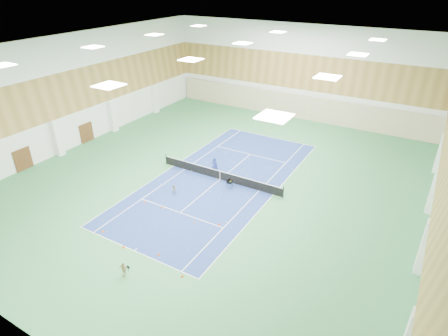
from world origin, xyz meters
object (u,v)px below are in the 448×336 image
object	(u,v)px
tennis_net	(220,174)
child_court	(174,189)
coach	(215,166)
ball_cart	(230,184)
child_apron	(124,269)

from	to	relation	value
tennis_net	child_court	xyz separation A→B (m)	(-2.14, -4.30, -0.06)
coach	child_court	distance (m)	5.06
coach	child_court	bearing A→B (deg)	71.87
tennis_net	coach	xyz separation A→B (m)	(-0.96, 0.60, 0.38)
tennis_net	child_court	size ratio (longest dim) A/B	12.94
ball_cart	coach	bearing A→B (deg)	141.81
tennis_net	ball_cart	world-z (taller)	tennis_net
child_apron	tennis_net	bearing A→B (deg)	78.49
coach	ball_cart	size ratio (longest dim) A/B	2.18
tennis_net	coach	size ratio (longest dim) A/B	6.86
coach	child_apron	distance (m)	14.79
ball_cart	child_court	bearing A→B (deg)	-144.79
child_court	coach	bearing A→B (deg)	43.98
child_apron	ball_cart	world-z (taller)	child_apron
coach	child_court	xyz separation A→B (m)	(-1.18, -4.90, -0.44)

